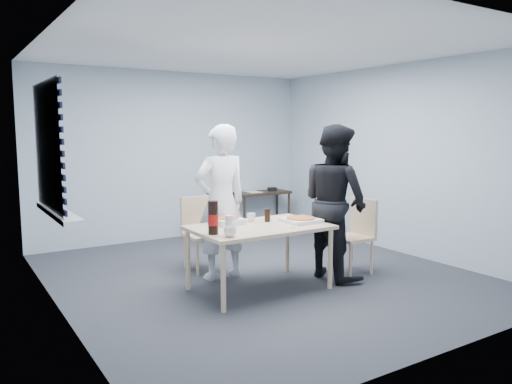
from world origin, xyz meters
TOP-DOWN VIEW (x-y plane):
  - room at (-2.20, 0.40)m, footprint 5.00×5.00m
  - dining_table at (-0.30, -0.44)m, footprint 1.43×0.91m
  - chair_far at (-0.47, 0.63)m, footprint 0.42×0.42m
  - chair_right at (1.04, -0.51)m, footprint 0.42×0.42m
  - person_white at (-0.44, 0.16)m, footprint 0.65×0.42m
  - person_black at (0.69, -0.50)m, footprint 0.47×0.86m
  - side_table at (1.49, 2.28)m, footprint 0.98×0.44m
  - stool at (0.32, 1.70)m, footprint 0.34×0.34m
  - backpack at (0.32, 1.69)m, footprint 0.27×0.20m
  - pizza_box_a at (-0.54, -0.17)m, footprint 0.30×0.30m
  - pizza_box_b at (0.20, -0.50)m, footprint 0.37×0.37m
  - mug_a at (-0.84, -0.75)m, footprint 0.17×0.17m
  - mug_b at (-0.25, -0.19)m, footprint 0.10×0.10m
  - cola_glass at (-0.10, -0.29)m, footprint 0.07×0.07m
  - soda_bottle at (-0.92, -0.56)m, footprint 0.10×0.10m
  - plastic_cups at (-0.78, -0.63)m, footprint 0.09×0.09m
  - rubber_band at (-0.08, -0.74)m, footprint 0.06×0.06m
  - papers at (1.34, 2.31)m, footprint 0.27×0.33m
  - black_box at (1.71, 2.28)m, footprint 0.16×0.13m

SIDE VIEW (x-z plane):
  - stool at x=0.32m, z-range 0.13..0.60m
  - chair_far at x=-0.47m, z-range 0.07..0.96m
  - chair_right at x=1.04m, z-range 0.07..0.96m
  - side_table at x=1.49m, z-range 0.25..0.90m
  - dining_table at x=-0.30m, z-range 0.29..0.98m
  - papers at x=1.34m, z-range 0.65..0.66m
  - backpack at x=0.32m, z-range 0.47..0.85m
  - black_box at x=1.71m, z-range 0.65..0.71m
  - rubber_band at x=-0.08m, z-range 0.70..0.70m
  - pizza_box_b at x=0.20m, z-range 0.69..0.75m
  - pizza_box_a at x=-0.54m, z-range 0.69..0.77m
  - mug_b at x=-0.25m, z-range 0.70..0.79m
  - mug_a at x=-0.84m, z-range 0.70..0.79m
  - cola_glass at x=-0.10m, z-range 0.70..0.84m
  - plastic_cups at x=-0.78m, z-range 0.70..0.88m
  - soda_bottle at x=-0.92m, z-range 0.69..1.02m
  - person_white at x=-0.44m, z-range 0.00..1.77m
  - person_black at x=0.69m, z-range 0.00..1.77m
  - room at x=-2.20m, z-range -1.06..3.94m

